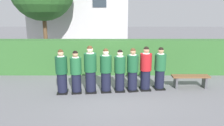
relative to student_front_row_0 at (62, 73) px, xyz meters
name	(u,v)px	position (x,y,z in m)	size (l,w,h in m)	color
ground_plane	(112,91)	(1.76, 0.19, -0.75)	(60.00, 60.00, 0.00)	slate
student_front_row_0	(62,73)	(0.00, 0.00, 0.00)	(0.41, 0.51, 1.58)	black
student_front_row_1	(76,73)	(0.49, 0.05, -0.03)	(0.40, 0.47, 1.52)	black
student_front_row_2	(90,70)	(1.00, 0.10, 0.05)	(0.45, 0.53, 1.69)	black
student_front_row_3	(106,71)	(1.54, 0.16, 0.00)	(0.41, 0.52, 1.58)	black
student_front_row_4	(120,72)	(2.04, 0.20, -0.02)	(0.40, 0.47, 1.53)	black
student_front_row_5	(133,71)	(2.50, 0.26, 0.00)	(0.44, 0.51, 1.58)	black
student_in_red_blazer	(146,69)	(2.98, 0.33, 0.02)	(0.42, 0.50, 1.62)	black
student_front_row_7	(160,69)	(3.53, 0.43, 0.00)	(0.42, 0.52, 1.58)	black
hedge	(112,57)	(1.76, 2.45, 0.03)	(10.50, 0.70, 1.57)	#33662D
wooden_bench	(190,79)	(4.73, 0.54, -0.40)	(1.40, 0.37, 0.48)	brown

